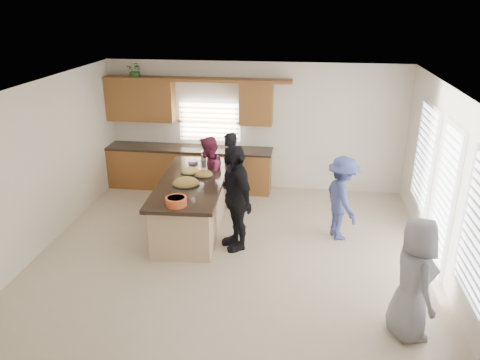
# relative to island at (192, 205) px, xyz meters

# --- Properties ---
(floor) EXTENTS (6.50, 6.50, 0.00)m
(floor) POSITION_rel_island_xyz_m (0.90, -0.76, -0.45)
(floor) COLOR #C9B295
(floor) RESTS_ON ground
(room_shell) EXTENTS (6.52, 6.02, 2.81)m
(room_shell) POSITION_rel_island_xyz_m (0.90, -0.76, 1.45)
(room_shell) COLOR silver
(room_shell) RESTS_ON ground
(back_cabinetry) EXTENTS (4.08, 0.66, 2.46)m
(back_cabinetry) POSITION_rel_island_xyz_m (-0.57, 1.97, 0.46)
(back_cabinetry) COLOR brown
(back_cabinetry) RESTS_ON ground
(right_wall_glazing) EXTENTS (0.06, 4.00, 2.25)m
(right_wall_glazing) POSITION_rel_island_xyz_m (4.12, -0.89, 0.89)
(right_wall_glazing) COLOR white
(right_wall_glazing) RESTS_ON ground
(island) EXTENTS (1.29, 2.76, 0.95)m
(island) POSITION_rel_island_xyz_m (0.00, 0.00, 0.00)
(island) COLOR tan
(island) RESTS_ON ground
(platter_front) EXTENTS (0.50, 0.50, 0.20)m
(platter_front) POSITION_rel_island_xyz_m (-0.05, -0.22, 0.53)
(platter_front) COLOR black
(platter_front) RESTS_ON island
(platter_mid) EXTENTS (0.37, 0.37, 0.15)m
(platter_mid) POSITION_rel_island_xyz_m (0.17, 0.26, 0.52)
(platter_mid) COLOR black
(platter_mid) RESTS_ON island
(platter_back) EXTENTS (0.37, 0.37, 0.15)m
(platter_back) POSITION_rel_island_xyz_m (-0.12, 0.38, 0.52)
(platter_back) COLOR black
(platter_back) RESTS_ON island
(salad_bowl) EXTENTS (0.34, 0.34, 0.14)m
(salad_bowl) POSITION_rel_island_xyz_m (0.02, -1.10, 0.57)
(salad_bowl) COLOR #DE5528
(salad_bowl) RESTS_ON island
(clear_cup) EXTENTS (0.07, 0.07, 0.09)m
(clear_cup) POSITION_rel_island_xyz_m (0.27, -0.99, 0.54)
(clear_cup) COLOR white
(clear_cup) RESTS_ON island
(plate_stack) EXTENTS (0.19, 0.19, 0.05)m
(plate_stack) POSITION_rel_island_xyz_m (-0.19, 0.94, 0.52)
(plate_stack) COLOR #C293D7
(plate_stack) RESTS_ON island
(flower_vase) EXTENTS (0.14, 0.14, 0.45)m
(flower_vase) POSITION_rel_island_xyz_m (-0.03, 1.18, 0.74)
(flower_vase) COLOR silver
(flower_vase) RESTS_ON island
(potted_plant) EXTENTS (0.40, 0.37, 0.38)m
(potted_plant) POSITION_rel_island_xyz_m (-1.66, 2.06, 2.14)
(potted_plant) COLOR #357830
(potted_plant) RESTS_ON back_cabinetry
(woman_left_back) EXTENTS (0.62, 0.68, 1.56)m
(woman_left_back) POSITION_rel_island_xyz_m (0.52, 1.10, 0.33)
(woman_left_back) COLOR black
(woman_left_back) RESTS_ON ground
(woman_left_mid) EXTENTS (0.69, 0.83, 1.56)m
(woman_left_mid) POSITION_rel_island_xyz_m (0.17, 0.73, 0.33)
(woman_left_mid) COLOR maroon
(woman_left_mid) RESTS_ON ground
(woman_left_front) EXTENTS (0.94, 1.15, 1.84)m
(woman_left_front) POSITION_rel_island_xyz_m (0.90, -0.59, 0.47)
(woman_left_front) COLOR black
(woman_left_front) RESTS_ON ground
(woman_right_back) EXTENTS (0.87, 1.12, 1.52)m
(woman_right_back) POSITION_rel_island_xyz_m (2.70, -0.01, 0.31)
(woman_right_back) COLOR #374278
(woman_right_back) RESTS_ON ground
(woman_right_front) EXTENTS (0.68, 0.89, 1.63)m
(woman_right_front) POSITION_rel_island_xyz_m (3.40, -2.53, 0.36)
(woman_right_front) COLOR gray
(woman_right_front) RESTS_ON ground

